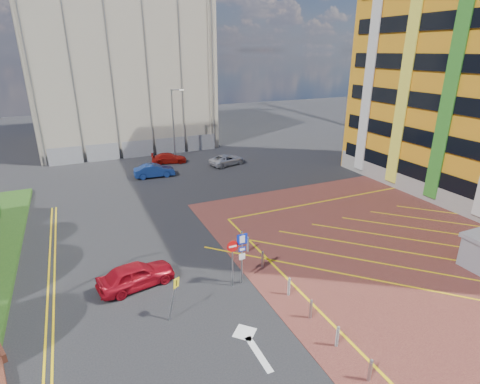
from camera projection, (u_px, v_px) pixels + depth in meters
ground at (241, 295)px, 19.70m from camera, size 140.00×140.00×0.00m
forecourt at (431, 243)px, 25.08m from camera, size 26.00×26.00×0.02m
lamp_back at (174, 121)px, 43.59m from camera, size 1.53×0.16×8.00m
sign_cluster at (239, 253)px, 19.96m from camera, size 1.17×0.12×3.20m
warning_sign at (174, 294)px, 17.49m from camera, size 0.71×0.41×2.25m
bollard_row at (296, 295)px, 19.00m from camera, size 0.14×11.14×0.90m
construction_building at (117, 59)px, 49.89m from camera, size 21.20×19.20×22.00m
construction_fence at (146, 148)px, 45.30m from camera, size 21.60×0.06×2.00m
car_red_left at (136, 275)px, 20.24m from camera, size 4.35×2.38×1.40m
car_blue_back at (154, 171)px, 37.92m from camera, size 4.14×1.72×1.33m
car_red_back at (169, 158)px, 42.69m from camera, size 4.18×2.42×1.14m
car_silver_back at (227, 160)px, 41.94m from camera, size 4.67×3.12×1.19m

